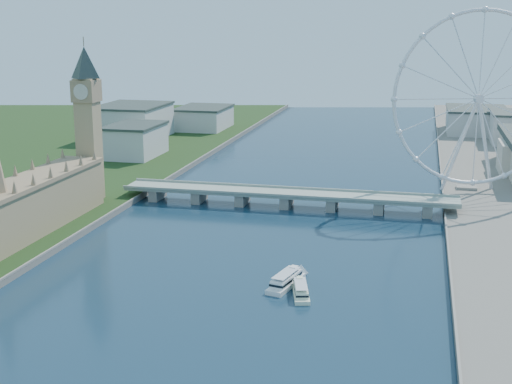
% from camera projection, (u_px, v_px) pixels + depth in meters
% --- Properties ---
extents(big_ben, '(20.02, 20.02, 110.00)m').
position_uv_depth(big_ben, '(87.00, 104.00, 460.17)').
color(big_ben, tan).
rests_on(big_ben, ground).
extents(westminster_bridge, '(220.00, 22.00, 9.50)m').
position_uv_depth(westminster_bridge, '(287.00, 197.00, 466.82)').
color(westminster_bridge, gray).
rests_on(westminster_bridge, ground).
extents(london_eye, '(113.60, 39.12, 124.30)m').
position_uv_depth(london_eye, '(479.00, 99.00, 478.13)').
color(london_eye, silver).
rests_on(london_eye, ground).
extents(city_skyline, '(505.00, 280.00, 32.00)m').
position_uv_depth(city_skyline, '(375.00, 127.00, 701.89)').
color(city_skyline, beige).
rests_on(city_skyline, ground).
extents(tour_boat_near, '(15.32, 32.54, 6.98)m').
position_uv_depth(tour_boat_near, '(286.00, 286.00, 328.19)').
color(tour_boat_near, white).
rests_on(tour_boat_near, ground).
extents(tour_boat_far, '(13.19, 28.14, 6.00)m').
position_uv_depth(tour_boat_far, '(301.00, 295.00, 317.16)').
color(tour_boat_far, '#E7EEC7').
rests_on(tour_boat_far, ground).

